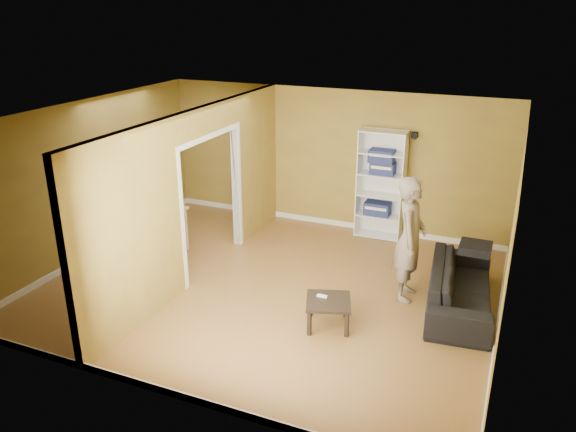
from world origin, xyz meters
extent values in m
plane|color=brown|center=(0.00, 0.00, 0.00)|extent=(6.50, 6.50, 0.00)
plane|color=white|center=(0.00, 0.00, 2.60)|extent=(6.50, 6.50, 0.00)
plane|color=olive|center=(0.00, 2.75, 1.30)|extent=(6.50, 0.00, 6.50)
plane|color=olive|center=(0.00, -2.75, 1.30)|extent=(6.50, 0.00, 6.50)
plane|color=olive|center=(-3.25, 0.00, 1.30)|extent=(0.00, 5.50, 5.50)
plane|color=olive|center=(3.25, 0.00, 1.30)|extent=(0.00, 5.50, 5.50)
cube|color=black|center=(1.50, 2.69, 1.90)|extent=(0.10, 0.10, 0.10)
imported|color=#27272E|center=(2.70, 0.48, 0.41)|extent=(2.22, 1.12, 0.81)
imported|color=slate|center=(1.94, 0.49, 1.07)|extent=(0.82, 0.66, 2.14)
cube|color=white|center=(0.60, 2.56, 0.98)|extent=(0.02, 0.36, 1.97)
cube|color=white|center=(1.40, 2.56, 0.98)|extent=(0.02, 0.36, 1.97)
cube|color=white|center=(1.00, 2.73, 0.98)|extent=(0.83, 0.02, 1.97)
cube|color=white|center=(1.00, 2.56, 0.02)|extent=(0.79, 0.36, 0.02)
cube|color=white|center=(1.00, 2.56, 0.41)|extent=(0.79, 0.36, 0.02)
cube|color=white|center=(1.00, 2.56, 0.79)|extent=(0.79, 0.36, 0.02)
cube|color=white|center=(1.00, 2.56, 1.18)|extent=(0.79, 0.36, 0.02)
cube|color=white|center=(1.00, 2.56, 1.56)|extent=(0.79, 0.36, 0.02)
cube|color=white|center=(1.00, 2.56, 1.95)|extent=(0.79, 0.36, 0.02)
cube|color=navy|center=(0.96, 2.56, 0.53)|extent=(0.46, 0.30, 0.23)
cube|color=navy|center=(1.02, 2.56, 1.29)|extent=(0.42, 0.27, 0.22)
cube|color=navy|center=(0.99, 2.56, 1.52)|extent=(0.44, 0.28, 0.22)
cube|color=black|center=(1.16, -0.71, 0.36)|extent=(0.58, 0.58, 0.04)
cube|color=black|center=(0.92, -0.95, 0.17)|extent=(0.05, 0.05, 0.34)
cube|color=black|center=(1.40, -0.95, 0.17)|extent=(0.05, 0.05, 0.34)
cube|color=black|center=(0.92, -0.47, 0.17)|extent=(0.05, 0.05, 0.34)
cube|color=black|center=(1.40, -0.47, 0.17)|extent=(0.05, 0.05, 0.34)
cube|color=white|center=(1.06, -0.66, 0.40)|extent=(0.14, 0.04, 0.03)
cube|color=tan|center=(-2.52, 0.38, 0.76)|extent=(1.25, 0.83, 0.04)
cylinder|color=tan|center=(-3.09, 0.02, 0.37)|extent=(0.05, 0.05, 0.74)
cylinder|color=tan|center=(-1.94, 0.02, 0.37)|extent=(0.05, 0.05, 0.74)
cylinder|color=tan|center=(-3.09, 0.74, 0.37)|extent=(0.05, 0.05, 0.74)
cylinder|color=tan|center=(-1.94, 0.74, 0.37)|extent=(0.05, 0.05, 0.74)
camera|label=1|loc=(3.20, -6.86, 4.04)|focal=35.00mm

